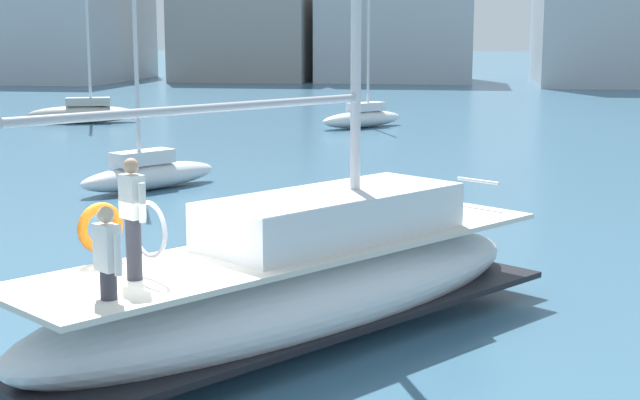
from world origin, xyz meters
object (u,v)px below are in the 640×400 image
(moored_cutter_left, at_px, (363,117))
(moored_cutter_right, at_px, (149,172))
(moored_catamaran, at_px, (84,111))
(main_sailboat, at_px, (303,281))

(moored_cutter_left, relative_size, moored_cutter_right, 0.94)
(moored_catamaran, xyz_separation_m, moored_cutter_right, (9.91, -18.89, -0.07))
(main_sailboat, height_order, moored_catamaran, main_sailboat)
(main_sailboat, relative_size, moored_catamaran, 1.35)
(main_sailboat, height_order, moored_cutter_right, main_sailboat)
(moored_cutter_right, bearing_deg, moored_catamaran, 117.68)
(main_sailboat, bearing_deg, moored_cutter_right, 118.06)
(moored_catamaran, relative_size, moored_cutter_left, 1.33)
(moored_catamaran, distance_m, moored_cutter_right, 21.33)
(moored_cutter_left, bearing_deg, moored_catamaran, 179.74)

